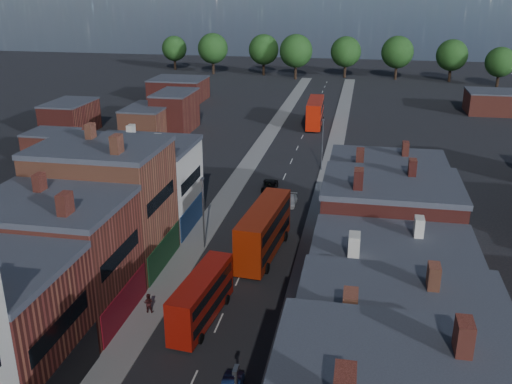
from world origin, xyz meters
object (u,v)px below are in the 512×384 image
at_px(car_2, 270,186).
at_px(ped_1, 148,303).
at_px(ped_3, 310,283).
at_px(bus_2, 315,112).
at_px(car_3, 290,201).
at_px(bus_1, 264,230).
at_px(bus_0, 202,297).

xyz_separation_m(car_2, ped_1, (-5.27, -33.26, 0.36)).
bearing_deg(ped_3, ped_1, 115.51).
bearing_deg(bus_2, ped_3, -86.78).
relative_size(car_2, car_3, 1.20).
relative_size(bus_1, car_2, 2.73).
distance_m(bus_2, car_2, 39.36).
xyz_separation_m(ped_1, ped_3, (13.59, 6.19, -0.02)).
relative_size(bus_2, car_2, 2.71).
bearing_deg(ped_3, bus_1, 39.53).
xyz_separation_m(car_2, car_3, (3.55, -4.99, -0.08)).
distance_m(ped_1, ped_3, 14.93).
relative_size(car_2, ped_3, 2.68).
bearing_deg(bus_1, bus_0, -97.08).
bearing_deg(ped_1, car_3, -111.82).
xyz_separation_m(car_3, ped_3, (4.76, -22.07, 0.42)).
height_order(bus_1, car_2, bus_1).
distance_m(bus_2, ped_1, 72.92).
distance_m(car_3, ped_1, 29.61).
relative_size(bus_2, car_3, 3.25).
distance_m(bus_1, car_2, 20.32).
height_order(bus_2, car_2, bus_2).
distance_m(car_3, ped_3, 22.59).
bearing_deg(car_2, ped_1, -103.44).
bearing_deg(car_3, bus_0, -96.55).
bearing_deg(bus_0, ped_3, 43.06).
relative_size(bus_2, ped_1, 7.10).
bearing_deg(bus_2, car_3, -90.52).
xyz_separation_m(bus_2, car_3, (0.85, -44.19, -2.36)).
distance_m(bus_0, ped_3, 10.86).
bearing_deg(bus_0, ped_1, -177.15).
xyz_separation_m(bus_2, car_2, (-2.70, -39.20, -2.27)).
bearing_deg(bus_1, bus_2, 95.42).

